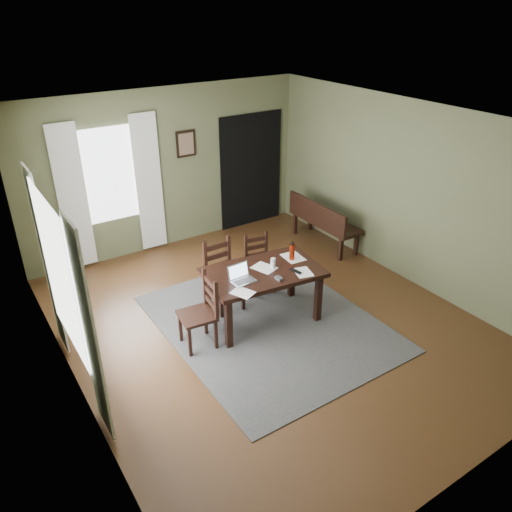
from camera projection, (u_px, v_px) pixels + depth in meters
ground at (268, 323)px, 6.79m from camera, size 5.00×6.00×0.01m
room_shell at (270, 199)px, 5.95m from camera, size 5.02×6.02×2.71m
rug at (268, 323)px, 6.78m from camera, size 2.60×3.20×0.01m
dining_table at (263, 277)px, 6.56m from camera, size 1.61×1.08×0.76m
chair_end at (201, 312)px, 6.16m from camera, size 0.47×0.47×0.97m
chair_back_left at (223, 276)px, 6.93m from camera, size 0.45×0.45×1.01m
chair_back_right at (259, 264)px, 7.38m from camera, size 0.44×0.44×0.87m
bench at (322, 219)px, 8.68m from camera, size 0.47×1.46×0.82m
laptop at (241, 276)px, 6.27m from camera, size 0.31×0.25×0.21m
computer_mouse at (279, 278)px, 6.30m from camera, size 0.06×0.11×0.04m
tv_remote at (295, 271)px, 6.48m from camera, size 0.08×0.19×0.02m
drinking_glass at (273, 263)px, 6.53m from camera, size 0.08×0.08×0.14m
water_bottle at (292, 252)px, 6.73m from camera, size 0.09×0.09×0.26m
paper_a at (243, 293)px, 6.03m from camera, size 0.30×0.33×0.00m
paper_b at (303, 272)px, 6.47m from camera, size 0.27×0.32×0.00m
paper_c at (264, 268)px, 6.57m from camera, size 0.32×0.36×0.00m
paper_d at (293, 257)px, 6.84m from camera, size 0.27×0.34×0.00m
window_left at (58, 274)px, 5.06m from camera, size 0.01×1.30×1.70m
window_back at (109, 175)px, 7.82m from camera, size 1.00×0.01×1.50m
curtain_left_near at (90, 334)px, 4.58m from camera, size 0.03×0.48×2.30m
curtain_left_far at (47, 263)px, 5.79m from camera, size 0.03×0.48×2.30m
curtain_back_left at (73, 199)px, 7.61m from camera, size 0.44×0.03×2.30m
curtain_back_right at (149, 184)px, 8.22m from camera, size 0.44×0.03×2.30m
framed_picture at (186, 144)px, 8.33m from camera, size 0.34×0.03×0.44m
doorway_back at (251, 171)px, 9.30m from camera, size 1.30×0.03×2.10m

